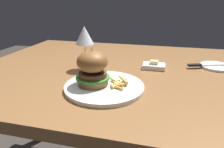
# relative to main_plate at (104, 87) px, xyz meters

# --- Properties ---
(dining_table) EXTENTS (1.18, 0.95, 0.74)m
(dining_table) POSITION_rel_main_plate_xyz_m (-0.04, 0.22, -0.09)
(dining_table) COLOR brown
(dining_table) RESTS_ON ground
(main_plate) EXTENTS (0.27, 0.27, 0.01)m
(main_plate) POSITION_rel_main_plate_xyz_m (0.00, 0.00, 0.00)
(main_plate) COLOR white
(main_plate) RESTS_ON dining_table
(burger_sandwich) EXTENTS (0.12, 0.12, 0.13)m
(burger_sandwich) POSITION_rel_main_plate_xyz_m (-0.04, -0.00, 0.07)
(burger_sandwich) COLOR #9E6B38
(burger_sandwich) RESTS_ON main_plate
(fries_pile) EXTENTS (0.07, 0.09, 0.02)m
(fries_pile) POSITION_rel_main_plate_xyz_m (0.05, 0.01, 0.01)
(fries_pile) COLOR gold
(fries_pile) RESTS_ON main_plate
(wine_glass) EXTENTS (0.08, 0.08, 0.19)m
(wine_glass) POSITION_rel_main_plate_xyz_m (-0.13, 0.18, 0.13)
(wine_glass) COLOR silver
(wine_glass) RESTS_ON dining_table
(bread_plate) EXTENTS (0.14, 0.14, 0.01)m
(bread_plate) POSITION_rel_main_plate_xyz_m (0.43, 0.33, -0.00)
(bread_plate) COLOR white
(bread_plate) RESTS_ON dining_table
(table_knife) EXTENTS (0.20, 0.08, 0.01)m
(table_knife) POSITION_rel_main_plate_xyz_m (0.38, 0.31, 0.01)
(table_knife) COLOR silver
(table_knife) RESTS_ON bread_plate
(butter_dish) EXTENTS (0.10, 0.07, 0.04)m
(butter_dish) POSITION_rel_main_plate_xyz_m (0.16, 0.25, 0.00)
(butter_dish) COLOR white
(butter_dish) RESTS_ON dining_table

